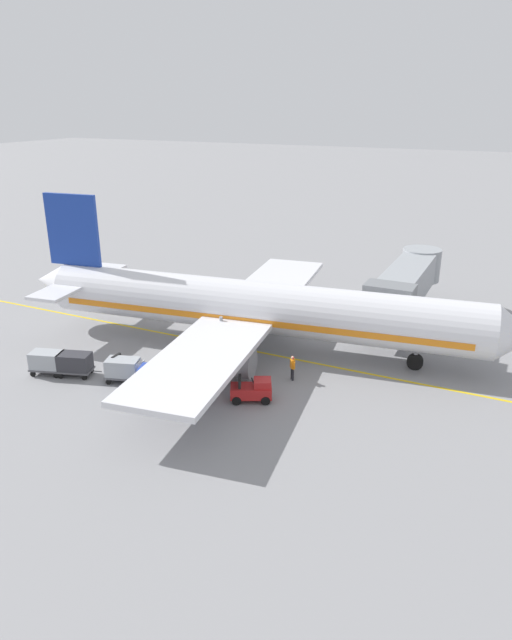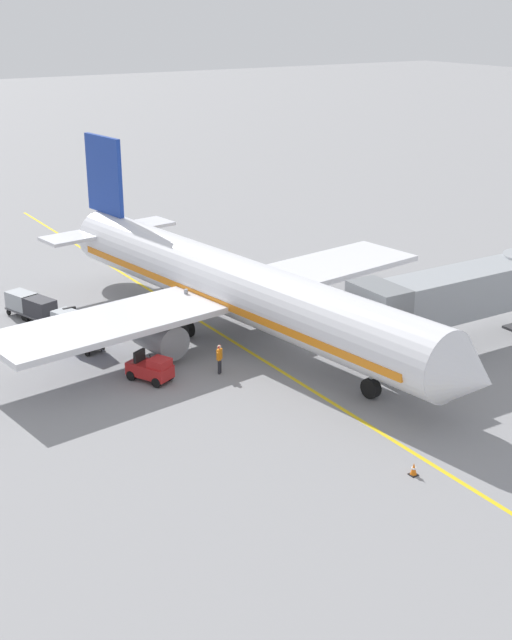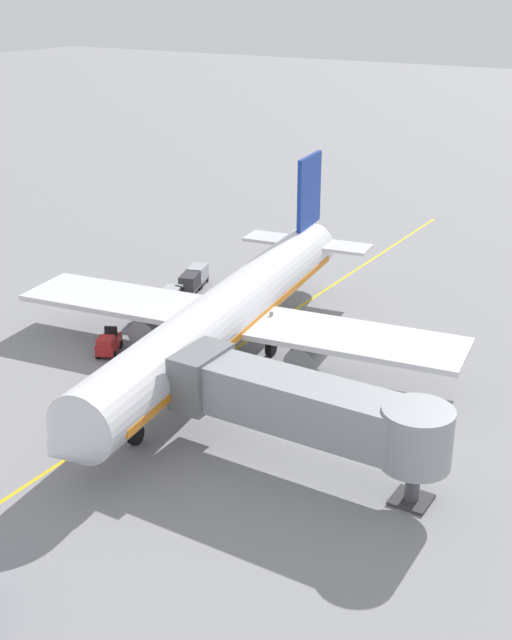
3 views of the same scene
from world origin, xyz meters
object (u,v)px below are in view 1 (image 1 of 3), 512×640
Objects in this scene: baggage_cart_tail_end at (47,361)px; jet_bridge at (407,282)px; baggage_tug_lead at (127,370)px; baggage_cart_front at (156,376)px; baggage_cart_third_in_train at (75,363)px; ground_crew_wing_walker at (292,367)px; baggage_cart_second_in_train at (123,368)px; baggage_tug_trailing at (253,390)px; parked_airliner at (255,308)px.

jet_bridge is at bearing 136.29° from baggage_cart_tail_end.
baggage_tug_lead reaches higher than baggage_cart_front.
baggage_cart_third_in_train is at bearing -83.67° from baggage_cart_front.
jet_bridge is 23.45m from baggage_tug_lead.
ground_crew_wing_walker is at bearing 115.76° from baggage_tug_lead.
baggage_cart_tail_end is at bearing -76.38° from baggage_cart_second_in_train.
baggage_tug_trailing is 0.93× the size of baggage_cart_second_in_train.
jet_bridge is 8.68× the size of ground_crew_wing_walker.
jet_bridge is 5.29× the size of baggage_tug_trailing.
baggage_tug_trailing reaches higher than baggage_cart_second_in_train.
baggage_cart_second_in_train is 5.43m from baggage_cart_tail_end.
baggage_cart_tail_end is (20.20, -19.31, -2.51)m from jet_bridge.
baggage_cart_tail_end is at bearing -81.00° from baggage_cart_front.
baggage_tug_lead is 3.59m from baggage_cart_third_in_train.
baggage_cart_third_in_train is (0.70, -3.41, 0.00)m from baggage_cart_second_in_train.
ground_crew_wing_walker is (-5.03, 9.79, 0.00)m from baggage_cart_second_in_train.
baggage_cart_front and baggage_cart_third_in_train have the same top height.
baggage_cart_tail_end is at bearing -79.23° from baggage_tug_trailing.
baggage_cart_third_in_train is (9.29, -8.73, -2.24)m from parked_airliner.
baggage_cart_tail_end is at bearing -67.28° from ground_crew_wing_walker.
baggage_cart_second_in_train is at bearing -31.79° from parked_airliner.
baggage_cart_front is (0.35, 2.60, 0.24)m from baggage_tug_lead.
baggage_cart_front is 1.00× the size of baggage_cart_tail_end.
baggage_cart_third_in_train is 1.96m from baggage_cart_tail_end.
baggage_cart_second_in_train is (0.32, -0.03, 0.24)m from baggage_tug_lead.
parked_airliner is 12.56× the size of baggage_cart_second_in_train.
ground_crew_wing_walker is at bearing -16.99° from jet_bridge.
parked_airliner is at bearing -155.01° from baggage_tug_trailing.
parked_airliner is at bearing 132.94° from baggage_cart_tail_end.
parked_airliner reaches higher than jet_bridge.
baggage_tug_lead is at bearing -36.97° from jet_bridge.
baggage_cart_second_in_train is at bearing -80.99° from baggage_tug_trailing.
ground_crew_wing_walker is at bearing 125.24° from baggage_cart_front.
jet_bridge is 18.55m from baggage_tug_trailing.
baggage_cart_front is at bearing -76.94° from baggage_tug_trailing.
ground_crew_wing_walker is (-5.73, 13.20, 0.00)m from baggage_cart_third_in_train.
baggage_cart_front is at bearing 96.33° from baggage_cart_third_in_train.
baggage_cart_front is at bearing -17.35° from parked_airliner.
parked_airliner reaches higher than baggage_tug_trailing.
baggage_cart_front is 1.00× the size of baggage_cart_second_in_train.
parked_airliner is 13.46× the size of baggage_tug_trailing.
baggage_tug_lead and baggage_tug_trailing have the same top height.
ground_crew_wing_walker is (-4.71, 9.76, 0.24)m from baggage_tug_lead.
ground_crew_wing_walker reaches higher than baggage_cart_front.
baggage_tug_trailing is (-1.06, 8.66, 0.00)m from baggage_tug_lead.
baggage_cart_third_in_train is at bearing -43.24° from parked_airliner.
baggage_tug_trailing is 1.64× the size of ground_crew_wing_walker.
baggage_cart_front is (1.40, -6.05, 0.24)m from baggage_tug_trailing.
ground_crew_wing_walker reaches higher than baggage_cart_third_in_train.
baggage_cart_tail_end is (1.28, -5.28, 0.00)m from baggage_cart_second_in_train.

